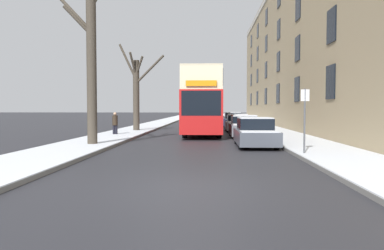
% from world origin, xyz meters
% --- Properties ---
extents(ground_plane, '(320.00, 320.00, 0.00)m').
position_xyz_m(ground_plane, '(0.00, 0.00, 0.00)').
color(ground_plane, '#28282D').
extents(sidewalk_left, '(3.12, 130.00, 0.16)m').
position_xyz_m(sidewalk_left, '(-5.50, 53.00, 0.08)').
color(sidewalk_left, slate).
rests_on(sidewalk_left, ground).
extents(sidewalk_right, '(3.12, 130.00, 0.16)m').
position_xyz_m(sidewalk_right, '(5.50, 53.00, 0.08)').
color(sidewalk_right, slate).
rests_on(sidewalk_right, ground).
extents(terrace_facade_right, '(9.10, 51.83, 14.82)m').
position_xyz_m(terrace_facade_right, '(11.55, 30.42, 7.41)').
color(terrace_facade_right, tan).
rests_on(terrace_facade_right, ground).
extents(bare_tree_left_0, '(3.58, 1.76, 9.66)m').
position_xyz_m(bare_tree_left_0, '(-5.07, 9.08, 4.36)').
color(bare_tree_left_0, '#423A30').
rests_on(bare_tree_left_0, ground).
extents(bare_tree_left_1, '(3.73, 1.31, 6.92)m').
position_xyz_m(bare_tree_left_1, '(-5.10, 20.34, 3.23)').
color(bare_tree_left_1, '#423A30').
rests_on(bare_tree_left_1, ground).
extents(double_decker_bus, '(2.56, 11.46, 4.45)m').
position_xyz_m(double_decker_bus, '(0.14, 18.37, 2.52)').
color(double_decker_bus, red).
rests_on(double_decker_bus, ground).
extents(parked_car_0, '(1.85, 4.33, 1.43)m').
position_xyz_m(parked_car_0, '(2.86, 9.62, 0.66)').
color(parked_car_0, '#474C56').
rests_on(parked_car_0, ground).
extents(parked_car_1, '(1.80, 4.20, 1.43)m').
position_xyz_m(parked_car_1, '(2.86, 15.53, 0.67)').
color(parked_car_1, slate).
rests_on(parked_car_1, ground).
extents(parked_car_2, '(1.82, 4.44, 1.42)m').
position_xyz_m(parked_car_2, '(2.86, 21.54, 0.66)').
color(parked_car_2, '#9EA3AD').
rests_on(parked_car_2, ground).
extents(parked_car_3, '(1.70, 4.41, 1.51)m').
position_xyz_m(parked_car_3, '(2.86, 27.21, 0.69)').
color(parked_car_3, navy).
rests_on(parked_car_3, ground).
extents(pedestrian_left_sidewalk, '(0.35, 0.35, 1.61)m').
position_xyz_m(pedestrian_left_sidewalk, '(-5.65, 15.74, 0.89)').
color(pedestrian_left_sidewalk, black).
rests_on(pedestrian_left_sidewalk, ground).
extents(street_sign_post, '(0.32, 0.07, 2.62)m').
position_xyz_m(street_sign_post, '(4.23, 5.60, 1.50)').
color(street_sign_post, '#4C4F54').
rests_on(street_sign_post, ground).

